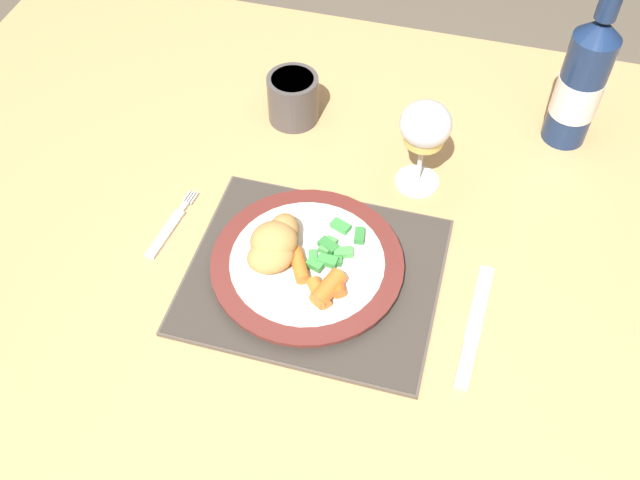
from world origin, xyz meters
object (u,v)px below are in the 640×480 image
Objects in this scene: dinner_plate at (307,264)px; bottle at (582,81)px; fork at (169,229)px; table_knife at (472,336)px; wine_glass at (425,128)px; drinking_cup at (293,97)px; dining_table at (318,277)px.

bottle reaches higher than dinner_plate.
fork is 0.46× the size of bottle.
table_knife is 1.30× the size of wine_glass.
fork is 0.88× the size of wine_glass.
table_knife is (0.22, -0.04, -0.01)m from dinner_plate.
bottle is 3.49× the size of drinking_cup.
drinking_cup is (-0.21, 0.09, -0.06)m from wine_glass.
drinking_cup reaches higher than dining_table.
wine_glass is at bearing 61.08° from dinner_plate.
table_knife is 0.46m from drinking_cup.
table_knife is (0.43, -0.06, 0.00)m from fork.
drinking_cup is (-0.33, 0.33, 0.04)m from table_knife.
bottle reaches higher than dining_table.
bottle is (0.31, 0.30, 0.19)m from dining_table.
wine_glass is at bearing 115.12° from table_knife.
drinking_cup is (-0.10, 0.29, 0.02)m from dinner_plate.
table_knife is (0.22, -0.09, 0.08)m from dining_table.
dining_table is 9.56× the size of wine_glass.
dining_table is 0.28m from drinking_cup.
table_knife is 2.36× the size of drinking_cup.
wine_glass reaches higher than dining_table.
dinner_plate is at bearing -5.40° from fork.
dinner_plate is 0.24m from wine_glass.
dining_table is at bearing -135.61° from bottle.
wine_glass reaches higher than drinking_cup.
dinner_plate is 1.97× the size of fork.
dining_table is 0.22m from fork.
table_knife is at bearing -22.82° from dining_table.
dinner_plate is at bearing 169.32° from table_knife.
dinner_plate is 1.34× the size of table_knife.
dining_table is at bearing -66.14° from drinking_cup.
wine_glass reaches higher than dinner_plate.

